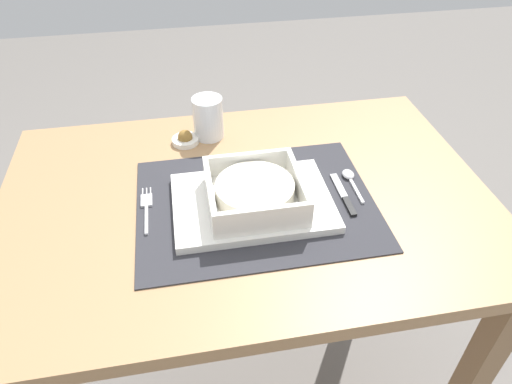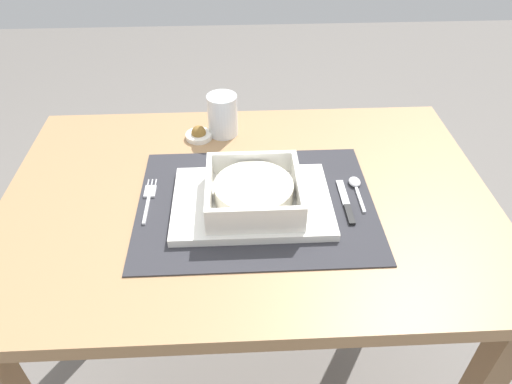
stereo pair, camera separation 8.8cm
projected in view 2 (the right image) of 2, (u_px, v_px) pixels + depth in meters
name	position (u px, v px, depth m)	size (l,w,h in m)	color
ground_plane	(251.00, 383.00, 1.40)	(6.00, 6.00, 0.00)	slate
dining_table	(248.00, 235.00, 1.00)	(0.97, 0.66, 0.74)	#A37A51
placemat	(256.00, 203.00, 0.90)	(0.46, 0.35, 0.00)	#2D2D33
serving_plate	(252.00, 202.00, 0.89)	(0.30, 0.21, 0.02)	white
porridge_bowl	(254.00, 192.00, 0.87)	(0.18, 0.18, 0.06)	white
fork	(149.00, 197.00, 0.91)	(0.02, 0.13, 0.00)	silver
spoon	(356.00, 185.00, 0.94)	(0.02, 0.11, 0.01)	silver
butter_knife	(346.00, 204.00, 0.90)	(0.01, 0.13, 0.01)	black
drinking_glass	(223.00, 117.00, 1.07)	(0.07, 0.07, 0.10)	white
condiment_saucer	(199.00, 134.00, 1.08)	(0.06, 0.06, 0.03)	white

